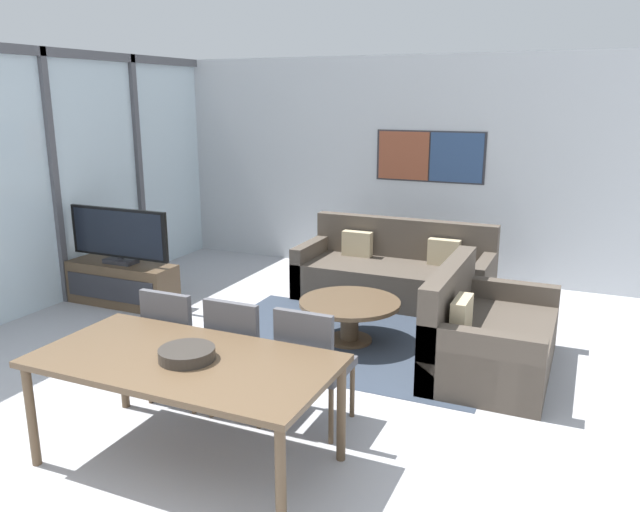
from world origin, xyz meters
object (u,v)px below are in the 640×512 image
(dining_table, at_px, (185,367))
(dining_chair_left, at_px, (178,338))
(tv_console, at_px, (123,284))
(fruit_bowl, at_px, (187,353))
(dining_chair_right, at_px, (311,361))
(sofa_side, at_px, (482,337))
(dining_chair_centre, at_px, (241,349))
(coffee_table, at_px, (350,311))
(television, at_px, (119,236))
(sofa_main, at_px, (396,274))

(dining_table, xyz_separation_m, dining_chair_left, (-0.55, 0.67, -0.14))
(tv_console, bearing_deg, fruit_bowl, -42.20)
(tv_console, bearing_deg, dining_chair_right, -27.75)
(sofa_side, height_order, dining_chair_centre, dining_chair_centre)
(tv_console, xyz_separation_m, dining_chair_right, (3.09, -1.63, 0.28))
(coffee_table, bearing_deg, dining_chair_centre, -97.04)
(dining_chair_left, distance_m, dining_chair_right, 1.10)
(television, relative_size, fruit_bowl, 3.73)
(television, relative_size, sofa_side, 0.83)
(coffee_table, height_order, dining_table, dining_table)
(sofa_main, relative_size, fruit_bowl, 6.31)
(dining_chair_left, height_order, fruit_bowl, dining_chair_left)
(sofa_main, xyz_separation_m, dining_table, (-0.20, -3.80, 0.38))
(sofa_main, xyz_separation_m, dining_chair_centre, (-0.20, -3.12, 0.24))
(dining_chair_centre, bearing_deg, dining_chair_right, 1.88)
(dining_chair_centre, bearing_deg, sofa_side, 46.60)
(fruit_bowl, bearing_deg, dining_table, 158.36)
(coffee_table, distance_m, dining_table, 2.36)
(coffee_table, bearing_deg, dining_table, -95.00)
(dining_chair_centre, relative_size, dining_chair_right, 1.00)
(television, bearing_deg, sofa_side, -1.32)
(fruit_bowl, bearing_deg, dining_chair_right, 53.94)
(sofa_main, xyz_separation_m, dining_chair_left, (-0.75, -3.14, 0.24))
(dining_table, height_order, dining_chair_left, dining_chair_left)
(dining_table, xyz_separation_m, dining_chair_centre, (-0.00, 0.68, -0.14))
(dining_chair_centre, bearing_deg, dining_table, -90.00)
(television, xyz_separation_m, dining_table, (2.54, -2.32, -0.13))
(tv_console, relative_size, coffee_table, 1.33)
(television, xyz_separation_m, dining_chair_right, (3.09, -1.63, -0.27))
(sofa_side, relative_size, fruit_bowl, 4.47)
(sofa_side, relative_size, dining_table, 0.82)
(dining_chair_centre, bearing_deg, dining_chair_left, -178.90)
(coffee_table, bearing_deg, fruit_bowl, -94.18)
(dining_chair_left, bearing_deg, fruit_bowl, -49.48)
(tv_console, relative_size, dining_chair_centre, 1.40)
(sofa_side, bearing_deg, sofa_main, 38.79)
(sofa_side, distance_m, dining_chair_left, 2.56)
(sofa_side, xyz_separation_m, dining_table, (-1.47, -2.23, 0.38))
(sofa_side, bearing_deg, dining_table, 146.64)
(sofa_main, distance_m, dining_table, 3.83)
(tv_console, height_order, dining_chair_left, dining_chair_left)
(dining_chair_left, bearing_deg, dining_chair_right, 1.49)
(tv_console, distance_m, dining_table, 3.47)
(dining_chair_left, height_order, dining_chair_centre, same)
(television, relative_size, coffee_table, 1.34)
(sofa_main, bearing_deg, dining_chair_left, -103.48)
(sofa_side, relative_size, coffee_table, 1.61)
(tv_console, distance_m, sofa_side, 4.01)
(television, relative_size, dining_table, 0.69)
(television, bearing_deg, dining_chair_left, -39.71)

